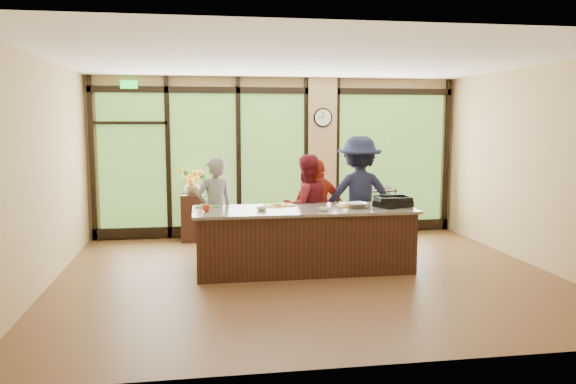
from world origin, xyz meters
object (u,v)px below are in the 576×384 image
object	(u,v)px
cook_left	(215,210)
cook_right	(359,196)
bar_cart	(376,204)
flower_stand	(193,218)
island_base	(304,241)
roasting_pan	(393,204)

from	to	relation	value
cook_left	cook_right	world-z (taller)	cook_right
cook_left	bar_cart	bearing A→B (deg)	-172.71
flower_stand	bar_cart	distance (m)	3.52
cook_left	island_base	bearing A→B (deg)	129.90
island_base	cook_left	world-z (taller)	cook_left
roasting_pan	cook_right	bearing A→B (deg)	86.69
island_base	flower_stand	distance (m)	2.86
cook_right	bar_cart	distance (m)	1.90
cook_right	flower_stand	xyz separation A→B (m)	(-2.68, 1.56, -0.54)
cook_right	flower_stand	distance (m)	3.15
island_base	cook_left	size ratio (longest dim) A/B	1.88
roasting_pan	bar_cart	size ratio (longest dim) A/B	0.50
roasting_pan	bar_cart	bearing A→B (deg)	55.93
roasting_pan	flower_stand	world-z (taller)	roasting_pan
cook_left	flower_stand	size ratio (longest dim) A/B	1.91
roasting_pan	bar_cart	distance (m)	2.59
cook_left	cook_right	size ratio (longest dim) A/B	0.85
island_base	cook_left	distance (m)	1.48
island_base	bar_cart	distance (m)	3.10
cook_right	flower_stand	bearing A→B (deg)	-26.59
island_base	flower_stand	bearing A→B (deg)	124.56
roasting_pan	island_base	bearing A→B (deg)	156.55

